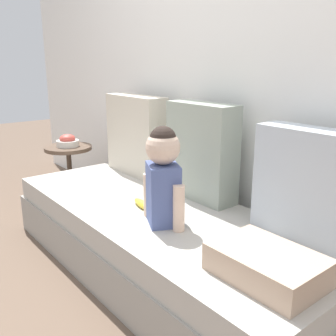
{
  "coord_description": "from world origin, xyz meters",
  "views": [
    {
      "loc": [
        1.55,
        -1.18,
        1.16
      ],
      "look_at": [
        0.08,
        0.0,
        0.63
      ],
      "focal_mm": 41.08,
      "sensor_mm": 36.0,
      "label": 1
    }
  ],
  "objects": [
    {
      "name": "throw_pillow_right",
      "position": [
        0.66,
        0.31,
        0.63
      ],
      "size": [
        0.45,
        0.16,
        0.5
      ],
      "primitive_type": "cube",
      "color": "#B2BCC6",
      "rests_on": "couch"
    },
    {
      "name": "throw_pillow_left",
      "position": [
        -0.66,
        0.31,
        0.65
      ],
      "size": [
        0.53,
        0.16,
        0.55
      ],
      "primitive_type": "cube",
      "color": "beige",
      "rests_on": "couch"
    },
    {
      "name": "banana",
      "position": [
        -0.08,
        -0.06,
        0.4
      ],
      "size": [
        0.18,
        0.07,
        0.04
      ],
      "primitive_type": "ellipsoid",
      "rotation": [
        0.0,
        0.0,
        -0.17
      ],
      "color": "yellow",
      "rests_on": "couch"
    },
    {
      "name": "toddler",
      "position": [
        0.15,
        -0.09,
        0.63
      ],
      "size": [
        0.29,
        0.21,
        0.49
      ],
      "color": "#4C5B93",
      "rests_on": "couch"
    },
    {
      "name": "couch",
      "position": [
        0.0,
        0.0,
        0.19
      ],
      "size": [
        2.13,
        0.81,
        0.38
      ],
      "color": "#9C978F",
      "rests_on": "ground"
    },
    {
      "name": "ground_plane",
      "position": [
        0.0,
        0.0,
        0.0
      ],
      "size": [
        12.0,
        12.0,
        0.0
      ],
      "primitive_type": "plane",
      "color": "brown"
    },
    {
      "name": "back_wall",
      "position": [
        0.0,
        0.54,
        1.17
      ],
      "size": [
        5.33,
        0.1,
        2.35
      ],
      "primitive_type": "cube",
      "color": "white",
      "rests_on": "ground"
    },
    {
      "name": "throw_pillow_center",
      "position": [
        0.0,
        0.31,
        0.65
      ],
      "size": [
        0.45,
        0.16,
        0.55
      ],
      "primitive_type": "cube",
      "color": "#99A393",
      "rests_on": "couch"
    },
    {
      "name": "side_table",
      "position": [
        -1.38,
        0.11,
        0.36
      ],
      "size": [
        0.38,
        0.38,
        0.47
      ],
      "color": "brown",
      "rests_on": "ground"
    },
    {
      "name": "fruit_bowl",
      "position": [
        -1.38,
        0.11,
        0.52
      ],
      "size": [
        0.18,
        0.18,
        0.1
      ],
      "color": "silver",
      "rests_on": "side_table"
    },
    {
      "name": "folded_blanket",
      "position": [
        0.79,
        -0.1,
        0.43
      ],
      "size": [
        0.4,
        0.28,
        0.11
      ],
      "primitive_type": "cube",
      "color": "tan",
      "rests_on": "couch"
    }
  ]
}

